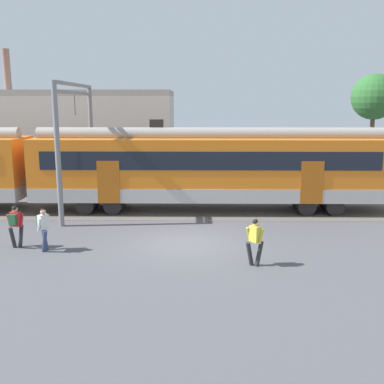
{
  "coord_description": "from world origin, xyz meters",
  "views": [
    {
      "loc": [
        0.58,
        -17.26,
        5.52
      ],
      "look_at": [
        0.29,
        2.59,
        1.6
      ],
      "focal_mm": 42.0,
      "sensor_mm": 36.0,
      "label": 1
    }
  ],
  "objects": [
    {
      "name": "pedestrian_yellow",
      "position": [
        2.52,
        -2.45,
        0.96
      ],
      "size": [
        0.7,
        0.47,
        1.67
      ],
      "color": "#28282D",
      "rests_on": "ground"
    },
    {
      "name": "ground_plane",
      "position": [
        0.0,
        0.0,
        0.0
      ],
      "size": [
        160.0,
        160.0,
        0.0
      ],
      "primitive_type": "plane",
      "color": "#515156"
    },
    {
      "name": "background_building",
      "position": [
        -8.41,
        14.52,
        3.21
      ],
      "size": [
        14.23,
        5.0,
        9.2
      ],
      "color": "beige",
      "rests_on": "ground"
    },
    {
      "name": "pedestrian_red",
      "position": [
        -6.5,
        -0.59,
        0.99
      ],
      "size": [
        0.59,
        0.62,
        1.67
      ],
      "color": "#28282D",
      "rests_on": "ground"
    },
    {
      "name": "commuter_train",
      "position": [
        -7.38,
        5.74,
        2.25
      ],
      "size": [
        38.05,
        3.07,
        4.73
      ],
      "color": "#B2ADA8",
      "rests_on": "ground"
    },
    {
      "name": "track_bed",
      "position": [
        -9.87,
        5.75,
        0.01
      ],
      "size": [
        80.0,
        4.4,
        0.01
      ],
      "primitive_type": "cube",
      "color": "#605951",
      "rests_on": "ground"
    },
    {
      "name": "pedestrian_white",
      "position": [
        -5.28,
        -0.97,
        0.99
      ],
      "size": [
        0.52,
        0.67,
        1.67
      ],
      "color": "navy",
      "rests_on": "ground"
    },
    {
      "name": "catenary_gantry",
      "position": [
        -5.69,
        5.75,
        4.31
      ],
      "size": [
        0.24,
        6.64,
        6.53
      ],
      "color": "gray",
      "rests_on": "ground"
    },
    {
      "name": "street_tree_right",
      "position": [
        13.63,
        16.96,
        5.97
      ],
      "size": [
        3.38,
        3.38,
        7.7
      ],
      "color": "brown",
      "rests_on": "ground"
    }
  ]
}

